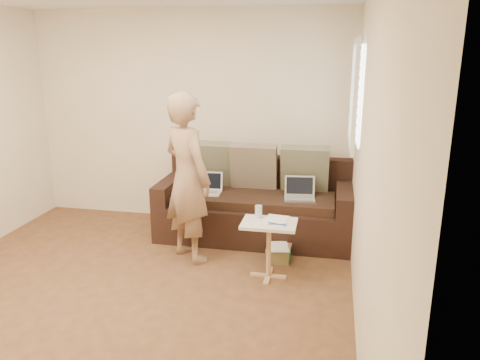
{
  "coord_description": "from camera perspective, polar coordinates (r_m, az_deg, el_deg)",
  "views": [
    {
      "loc": [
        1.75,
        -3.32,
        2.14
      ],
      "look_at": [
        0.8,
        1.4,
        0.78
      ],
      "focal_mm": 35.1,
      "sensor_mm": 36.0,
      "label": 1
    }
  ],
  "objects": [
    {
      "name": "sofa",
      "position": [
        5.44,
        1.81,
        -2.6
      ],
      "size": [
        2.2,
        0.95,
        0.85
      ],
      "primitive_type": null,
      "color": "black",
      "rests_on": "ground"
    },
    {
      "name": "pillow_left",
      "position": [
        5.69,
        -3.73,
        2.0
      ],
      "size": [
        0.55,
        0.29,
        0.57
      ],
      "primitive_type": null,
      "rotation": [
        0.28,
        0.0,
        0.0
      ],
      "color": "#575C44",
      "rests_on": "sofa"
    },
    {
      "name": "paper_on_table",
      "position": [
        4.47,
        4.32,
        -4.9
      ],
      "size": [
        0.25,
        0.33,
        0.0
      ],
      "primitive_type": null,
      "rotation": [
        0.0,
        0.0,
        -0.14
      ],
      "color": "white",
      "rests_on": "side_table"
    },
    {
      "name": "pillow_right",
      "position": [
        5.48,
        7.88,
        1.35
      ],
      "size": [
        0.55,
        0.28,
        0.57
      ],
      "primitive_type": null,
      "rotation": [
        0.26,
        0.0,
        0.0
      ],
      "color": "#575C44",
      "rests_on": "sofa"
    },
    {
      "name": "laptop_silver",
      "position": [
        5.23,
        7.26,
        -2.4
      ],
      "size": [
        0.36,
        0.28,
        0.22
      ],
      "primitive_type": null,
      "rotation": [
        0.0,
        0.0,
        0.12
      ],
      "color": "#B7BABC",
      "rests_on": "sofa"
    },
    {
      "name": "window_blinds",
      "position": [
        4.85,
        13.91,
        10.11
      ],
      "size": [
        0.12,
        0.88,
        1.08
      ],
      "primitive_type": null,
      "color": "white",
      "rests_on": "wall_right"
    },
    {
      "name": "pillow_mid",
      "position": [
        5.54,
        1.67,
        1.65
      ],
      "size": [
        0.55,
        0.27,
        0.57
      ],
      "primitive_type": null,
      "rotation": [
        0.24,
        0.0,
        0.0
      ],
      "color": "#716751",
      "rests_on": "sofa"
    },
    {
      "name": "scissors",
      "position": [
        4.36,
        4.56,
        -5.37
      ],
      "size": [
        0.19,
        0.13,
        0.02
      ],
      "primitive_type": null,
      "rotation": [
        0.0,
        0.0,
        0.17
      ],
      "color": "silver",
      "rests_on": "side_table"
    },
    {
      "name": "person",
      "position": [
        4.77,
        -6.41,
        0.23
      ],
      "size": [
        0.77,
        0.72,
        1.74
      ],
      "primitive_type": "imported",
      "rotation": [
        0.0,
        0.0,
        2.5
      ],
      "color": "#8E6E4D",
      "rests_on": "ground"
    },
    {
      "name": "floor",
      "position": [
        4.32,
        -14.68,
        -14.49
      ],
      "size": [
        4.5,
        4.5,
        0.0
      ],
      "primitive_type": "plane",
      "color": "#4E311D",
      "rests_on": "ground"
    },
    {
      "name": "side_table",
      "position": [
        4.53,
        3.5,
        -8.47
      ],
      "size": [
        0.51,
        0.36,
        0.56
      ],
      "primitive_type": null,
      "color": "silver",
      "rests_on": "ground"
    },
    {
      "name": "wall_right",
      "position": [
        3.44,
        15.21,
        1.07
      ],
      "size": [
        0.0,
        4.5,
        4.5
      ],
      "primitive_type": "plane",
      "rotation": [
        1.57,
        0.0,
        -1.57
      ],
      "color": "beige",
      "rests_on": "ground"
    },
    {
      "name": "drinking_glass",
      "position": [
        4.51,
        2.27,
        -3.87
      ],
      "size": [
        0.07,
        0.07,
        0.12
      ],
      "primitive_type": null,
      "color": "silver",
      "rests_on": "side_table"
    },
    {
      "name": "striped_box",
      "position": [
        4.95,
        4.71,
        -8.89
      ],
      "size": [
        0.25,
        0.25,
        0.16
      ],
      "primitive_type": null,
      "color": "#C8551E",
      "rests_on": "ground"
    },
    {
      "name": "wall_back",
      "position": [
        5.9,
        -6.06,
        7.49
      ],
      "size": [
        4.0,
        0.0,
        4.0
      ],
      "primitive_type": "plane",
      "rotation": [
        1.57,
        0.0,
        0.0
      ],
      "color": "beige",
      "rests_on": "ground"
    },
    {
      "name": "laptop_white",
      "position": [
        5.42,
        -4.08,
        -1.65
      ],
      "size": [
        0.33,
        0.25,
        0.23
      ],
      "primitive_type": null,
      "rotation": [
        0.0,
        0.0,
        0.04
      ],
      "color": "white",
      "rests_on": "sofa"
    }
  ]
}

